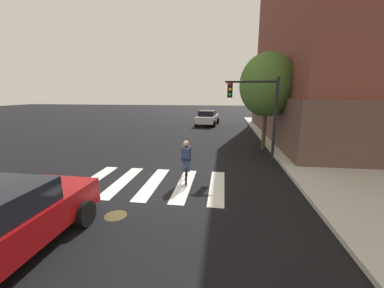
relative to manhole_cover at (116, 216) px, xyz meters
The scene contains 8 objects.
ground_plane 2.54m from the manhole_cover, 81.74° to the left, with size 120.00×120.00×0.00m, color black.
crosswalk_stripes 2.53m from the manhole_cover, 82.50° to the left, with size 5.60×3.32×0.01m.
manhole_cover is the anchor object (origin of this frame).
sedan_mid 19.86m from the manhole_cover, 86.43° to the left, with size 2.55×4.84×1.62m.
cyclist 3.41m from the manhole_cover, 60.79° to the left, with size 0.39×1.70×1.69m.
traffic_light_near 7.79m from the manhole_cover, 50.52° to the left, with size 2.47×0.28×4.20m.
fire_hydrant 11.19m from the manhole_cover, 46.35° to the left, with size 0.33×0.22×0.78m.
street_tree_near 11.31m from the manhole_cover, 58.32° to the left, with size 3.29×3.29×5.86m.
Camera 1 is at (2.66, -8.17, 3.47)m, focal length 21.40 mm.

